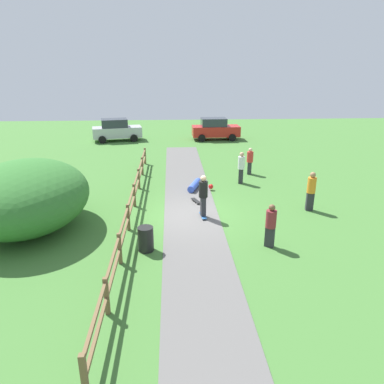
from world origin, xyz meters
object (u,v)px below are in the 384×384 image
object	(u,v)px
bush_large	(26,196)
skater_riding	(203,194)
bystander_white	(241,166)
parked_car_red	(215,129)
parked_car_silver	(117,130)
bystander_maroon	(271,224)
skater_fallen	(196,185)
bystander_red	(250,160)
skateboard_loose	(196,201)
trash_bin	(146,239)
bystander_orange	(311,189)

from	to	relation	value
bush_large	skater_riding	xyz separation A→B (m)	(7.09, 0.67, -0.31)
bystander_white	parked_car_red	distance (m)	12.72
parked_car_silver	bystander_maroon	bearing A→B (deg)	-67.65
skater_fallen	bystander_white	size ratio (longest dim) A/B	0.89
bystander_red	skater_fallen	bearing A→B (deg)	-143.26
parked_car_silver	skateboard_loose	bearing A→B (deg)	-69.17
bystander_white	parked_car_red	xyz separation A→B (m)	(0.10, 12.72, -0.03)
trash_bin	parked_car_silver	world-z (taller)	parked_car_silver
trash_bin	bystander_white	world-z (taller)	bystander_white
trash_bin	skater_fallen	xyz separation A→B (m)	(2.25, 6.64, -0.25)
skater_riding	parked_car_silver	xyz separation A→B (m)	(-6.11, 17.40, -0.12)
skater_riding	bush_large	bearing A→B (deg)	-174.56
skateboard_loose	skater_fallen	bearing A→B (deg)	86.04
skater_riding	skateboard_loose	world-z (taller)	skater_riding
trash_bin	bystander_white	size ratio (longest dim) A/B	0.50
skater_riding	parked_car_red	world-z (taller)	parked_car_red
bystander_red	parked_car_red	xyz separation A→B (m)	(-0.77, 10.97, 0.07)
parked_car_silver	bush_large	bearing A→B (deg)	-93.10
skater_riding	skateboard_loose	xyz separation A→B (m)	(-0.18, 1.83, -0.99)
parked_car_red	skateboard_loose	bearing A→B (deg)	-100.30
skater_fallen	skateboard_loose	size ratio (longest dim) A/B	1.94
skater_riding	bystander_red	size ratio (longest dim) A/B	1.16
trash_bin	bystander_white	bearing A→B (deg)	57.08
skater_fallen	bystander_red	world-z (taller)	bystander_red
skater_fallen	bystander_orange	size ratio (longest dim) A/B	0.88
skater_riding	bystander_red	bearing A→B (deg)	62.00
bystander_white	parked_car_red	world-z (taller)	parked_car_red
bystander_maroon	parked_car_red	xyz separation A→B (m)	(0.46, 20.17, 0.06)
trash_bin	skateboard_loose	size ratio (longest dim) A/B	1.10
bystander_orange	skater_fallen	bearing A→B (deg)	146.43
trash_bin	skater_riding	bearing A→B (deg)	50.63
skater_riding	bystander_orange	bearing A→B (deg)	6.32
bush_large	trash_bin	world-z (taller)	bush_large
parked_car_red	trash_bin	bearing A→B (deg)	-103.74
trash_bin	bystander_red	world-z (taller)	bystander_red
skateboard_loose	parked_car_silver	world-z (taller)	parked_car_silver
skater_riding	bystander_white	world-z (taller)	skater_riding
bystander_orange	parked_car_red	size ratio (longest dim) A/B	0.43
parked_car_red	parked_car_silver	world-z (taller)	same
bystander_maroon	parked_car_silver	world-z (taller)	parked_car_silver
bush_large	skater_riding	size ratio (longest dim) A/B	3.04
bush_large	skateboard_loose	xyz separation A→B (m)	(6.90, 2.50, -1.30)
skateboard_loose	bush_large	bearing A→B (deg)	-160.08
skater_fallen	parked_car_red	size ratio (longest dim) A/B	0.37
bush_large	bystander_red	world-z (taller)	bush_large
parked_car_silver	trash_bin	bearing A→B (deg)	-79.31
bystander_orange	bystander_red	xyz separation A→B (m)	(-1.51, 5.89, -0.12)
skater_riding	bystander_red	world-z (taller)	skater_riding
trash_bin	bystander_red	bearing A→B (deg)	58.24
bystander_orange	skateboard_loose	bearing A→B (deg)	165.94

